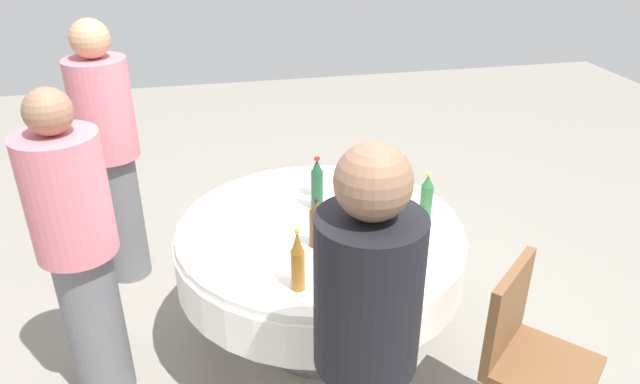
# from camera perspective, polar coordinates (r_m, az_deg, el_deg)

# --- Properties ---
(ground_plane) EXTENTS (10.00, 10.00, 0.00)m
(ground_plane) POSITION_cam_1_polar(r_m,az_deg,el_deg) (3.30, 0.00, -14.37)
(ground_plane) COLOR gray
(dining_table) EXTENTS (1.42, 1.42, 0.74)m
(dining_table) POSITION_cam_1_polar(r_m,az_deg,el_deg) (2.94, 0.00, -5.71)
(dining_table) COLOR white
(dining_table) RESTS_ON ground_plane
(bottle_dark_green_near) EXTENTS (0.06, 0.06, 0.28)m
(bottle_dark_green_near) POSITION_cam_1_polar(r_m,az_deg,el_deg) (2.95, -0.29, 0.68)
(bottle_dark_green_near) COLOR #194728
(bottle_dark_green_near) RESTS_ON dining_table
(bottle_amber_north) EXTENTS (0.06, 0.06, 0.28)m
(bottle_amber_north) POSITION_cam_1_polar(r_m,az_deg,el_deg) (2.36, -2.19, -6.81)
(bottle_amber_north) COLOR #8C5619
(bottle_amber_north) RESTS_ON dining_table
(bottle_dark_green_rear) EXTENTS (0.06, 0.06, 0.32)m
(bottle_dark_green_rear) POSITION_cam_1_polar(r_m,az_deg,el_deg) (2.95, 7.70, 0.66)
(bottle_dark_green_rear) COLOR #194728
(bottle_dark_green_rear) RESTS_ON dining_table
(bottle_brown_west) EXTENTS (0.06, 0.06, 0.24)m
(bottle_brown_west) POSITION_cam_1_polar(r_m,az_deg,el_deg) (2.65, -0.39, -3.16)
(bottle_brown_west) COLOR #593314
(bottle_brown_west) RESTS_ON dining_table
(bottle_clear_left) EXTENTS (0.07, 0.07, 0.26)m
(bottle_clear_left) POSITION_cam_1_polar(r_m,az_deg,el_deg) (2.79, 3.47, -1.41)
(bottle_clear_left) COLOR silver
(bottle_clear_left) RESTS_ON dining_table
(bottle_green_front) EXTENTS (0.07, 0.07, 0.29)m
(bottle_green_front) POSITION_cam_1_polar(r_m,az_deg,el_deg) (2.70, 6.04, -2.25)
(bottle_green_front) COLOR #2D6B38
(bottle_green_front) RESTS_ON dining_table
(bottle_green_south) EXTENTS (0.06, 0.06, 0.26)m
(bottle_green_south) POSITION_cam_1_polar(r_m,az_deg,el_deg) (2.90, 10.33, -0.67)
(bottle_green_south) COLOR #2D6B38
(bottle_green_south) RESTS_ON dining_table
(wine_glass_west) EXTENTS (0.07, 0.07, 0.14)m
(wine_glass_west) POSITION_cam_1_polar(r_m,az_deg,el_deg) (3.10, -0.73, 1.39)
(wine_glass_west) COLOR white
(wine_glass_west) RESTS_ON dining_table
(wine_glass_left) EXTENTS (0.06, 0.06, 0.15)m
(wine_glass_left) POSITION_cam_1_polar(r_m,az_deg,el_deg) (2.94, 4.19, -0.13)
(wine_glass_left) COLOR white
(wine_glass_left) RESTS_ON dining_table
(plate_east) EXTENTS (0.20, 0.20, 0.02)m
(plate_east) POSITION_cam_1_polar(r_m,az_deg,el_deg) (2.80, -5.35, -4.00)
(plate_east) COLOR white
(plate_east) RESTS_ON dining_table
(plate_mid) EXTENTS (0.25, 0.25, 0.02)m
(plate_mid) POSITION_cam_1_polar(r_m,az_deg,el_deg) (2.61, 4.49, -6.51)
(plate_mid) COLOR white
(plate_mid) RESTS_ON dining_table
(plate_right) EXTENTS (0.24, 0.24, 0.02)m
(plate_right) POSITION_cam_1_polar(r_m,az_deg,el_deg) (3.25, 3.87, 0.76)
(plate_right) COLOR white
(plate_right) RESTS_ON dining_table
(fork_north) EXTENTS (0.16, 0.11, 0.00)m
(fork_north) POSITION_cam_1_polar(r_m,az_deg,el_deg) (3.28, -3.76, 0.89)
(fork_north) COLOR silver
(fork_north) RESTS_ON dining_table
(person_near) EXTENTS (0.34, 0.34, 1.53)m
(person_near) POSITION_cam_1_polar(r_m,az_deg,el_deg) (2.76, -22.38, -5.41)
(person_near) COLOR slate
(person_near) RESTS_ON ground_plane
(person_north) EXTENTS (0.34, 0.34, 1.58)m
(person_north) POSITION_cam_1_polar(r_m,az_deg,el_deg) (2.01, 4.42, -15.55)
(person_north) COLOR #4C3F33
(person_north) RESTS_ON ground_plane
(person_rear) EXTENTS (0.34, 0.34, 1.60)m
(person_rear) POSITION_cam_1_polar(r_m,az_deg,el_deg) (3.62, -19.77, 3.65)
(person_rear) COLOR slate
(person_rear) RESTS_ON ground_plane
(chair_front) EXTENTS (0.56, 0.56, 0.87)m
(chair_front) POSITION_cam_1_polar(r_m,az_deg,el_deg) (2.63, 19.47, -14.14)
(chair_front) COLOR brown
(chair_front) RESTS_ON ground_plane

